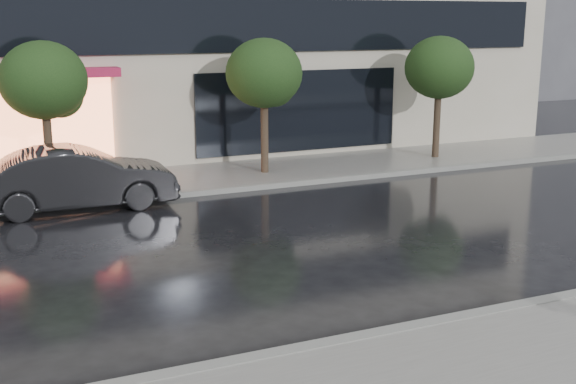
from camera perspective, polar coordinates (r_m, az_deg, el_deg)
ground at (r=11.34m, az=3.08°, el=-9.93°), size 120.00×120.00×0.00m
sidewalk_far at (r=20.56m, az=-9.88°, el=0.84°), size 60.00×3.50×0.12m
curb_near at (r=10.50m, az=5.59°, el=-11.54°), size 60.00×0.25×0.14m
curb_far at (r=18.91m, az=-8.59°, el=-0.19°), size 60.00×0.25×0.14m
tree_mid_west at (r=19.44m, az=-18.58°, el=8.16°), size 2.20×2.20×3.99m
tree_mid_east at (r=20.87m, az=-1.78°, el=9.17°), size 2.20×2.20×3.99m
tree_far_east at (r=23.77m, az=11.95°, el=9.42°), size 2.20×2.20×3.99m
parked_car at (r=18.09m, az=-16.27°, el=1.04°), size 4.67×1.72×1.53m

